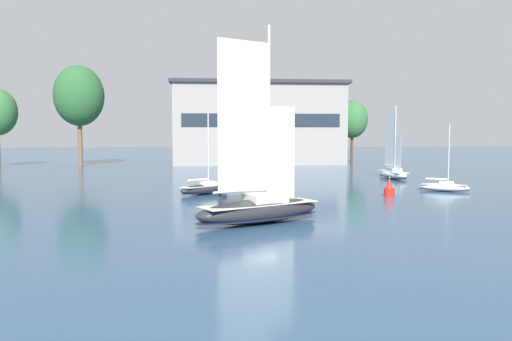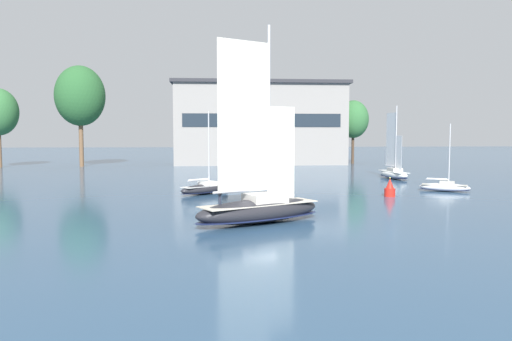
% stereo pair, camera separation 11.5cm
% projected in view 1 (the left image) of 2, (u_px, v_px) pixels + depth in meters
% --- Properties ---
extents(ground_plane, '(400.00, 400.00, 0.00)m').
position_uv_depth(ground_plane, '(259.00, 223.00, 37.03)').
color(ground_plane, '#2D4C6B').
extents(waterfront_building, '(36.85, 13.43, 17.45)m').
position_uv_depth(waterfront_building, '(259.00, 123.00, 106.59)').
color(waterfront_building, gray).
rests_on(waterfront_building, ground).
extents(tree_shore_left, '(6.65, 6.65, 13.68)m').
position_uv_depth(tree_shore_left, '(352.00, 119.00, 107.83)').
color(tree_shore_left, '#4C3828').
rests_on(tree_shore_left, ground).
extents(tree_shore_center, '(9.61, 9.61, 19.78)m').
position_uv_depth(tree_shore_center, '(79.00, 96.00, 97.45)').
color(tree_shore_center, brown).
rests_on(tree_shore_center, ground).
extents(sailboat_main, '(10.71, 7.64, 14.52)m').
position_uv_depth(sailboat_main, '(260.00, 207.00, 36.95)').
color(sailboat_main, '#232328').
rests_on(sailboat_main, ground).
extents(sailboat_moored_near_marina, '(6.19, 5.61, 9.01)m').
position_uv_depth(sailboat_moored_near_marina, '(205.00, 188.00, 54.37)').
color(sailboat_moored_near_marina, '#232328').
rests_on(sailboat_moored_near_marina, ground).
extents(sailboat_moored_far_slip, '(5.59, 4.21, 7.70)m').
position_uv_depth(sailboat_moored_far_slip, '(444.00, 187.00, 56.85)').
color(sailboat_moored_far_slip, silver).
rests_on(sailboat_moored_far_slip, ground).
extents(sailboat_moored_outer_mooring, '(2.96, 7.85, 10.55)m').
position_uv_depth(sailboat_moored_outer_mooring, '(393.00, 173.00, 72.73)').
color(sailboat_moored_outer_mooring, white).
rests_on(sailboat_moored_outer_mooring, ground).
extents(channel_buoy, '(1.13, 1.13, 2.05)m').
position_uv_depth(channel_buoy, '(389.00, 189.00, 52.29)').
color(channel_buoy, red).
rests_on(channel_buoy, ground).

